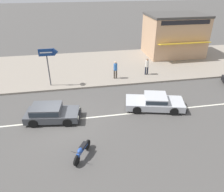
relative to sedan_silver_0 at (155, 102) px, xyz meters
name	(u,v)px	position (x,y,z in m)	size (l,w,h in m)	color
ground_plane	(61,121)	(-6.77, -0.39, -0.53)	(160.00, 160.00, 0.00)	#4C4947
lane_centre_stripe	(61,120)	(-6.77, -0.39, -0.53)	(50.40, 0.14, 0.01)	silver
kerb_strip	(63,69)	(-6.77, 9.13, -0.46)	(68.00, 10.00, 0.15)	gray
sedan_silver_0	(155,102)	(0.00, 0.00, 0.00)	(4.57, 2.72, 1.06)	#B7BABF
hatchback_dark_grey_5	(50,113)	(-7.43, -0.19, 0.05)	(3.80, 2.13, 1.10)	#47494F
motorcycle_1	(82,150)	(-5.57, -4.03, -0.11)	(1.06, 1.64, 0.80)	black
arrow_signboard	(53,54)	(-7.22, 5.04, 2.41)	(1.60, 0.66, 3.31)	#4C4C51
pedestrian_by_shop	(115,69)	(-1.87, 5.53, 0.59)	(0.34, 0.34, 1.67)	#4C4238
pedestrian_far_end	(147,65)	(1.30, 5.91, 0.56)	(0.34, 0.34, 1.62)	#232838
shopfront_mid_block	(174,35)	(6.43, 11.53, 1.98)	(6.62, 5.60, 4.72)	tan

